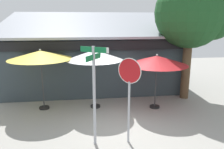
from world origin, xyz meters
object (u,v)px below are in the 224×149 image
object	(u,v)px
patio_umbrella_mustard_left	(40,55)
patio_umbrella_ivory_center	(94,55)
shade_tree	(194,14)
stop_sign	(129,85)
patio_umbrella_crimson_right	(157,61)
street_sign_post	(94,87)

from	to	relation	value
patio_umbrella_mustard_left	patio_umbrella_ivory_center	distance (m)	2.26
shade_tree	stop_sign	bearing A→B (deg)	-135.17
patio_umbrella_crimson_right	shade_tree	xyz separation A→B (m)	(2.02, 1.05, 1.95)
street_sign_post	shade_tree	xyz separation A→B (m)	(4.84, 3.73, 2.20)
stop_sign	shade_tree	bearing A→B (deg)	44.83
stop_sign	patio_umbrella_ivory_center	size ratio (longest dim) A/B	1.03
stop_sign	patio_umbrella_mustard_left	distance (m)	4.53
patio_umbrella_ivory_center	patio_umbrella_crimson_right	size ratio (longest dim) A/B	1.00
street_sign_post	patio_umbrella_ivory_center	distance (m)	3.12
street_sign_post	patio_umbrella_crimson_right	xyz separation A→B (m)	(2.81, 2.68, 0.26)
patio_umbrella_mustard_left	shade_tree	xyz separation A→B (m)	(6.92, 0.52, 1.70)
street_sign_post	patio_umbrella_ivory_center	xyz separation A→B (m)	(0.18, 3.08, 0.47)
stop_sign	patio_umbrella_crimson_right	size ratio (longest dim) A/B	1.03
stop_sign	shade_tree	size ratio (longest dim) A/B	0.47
patio_umbrella_crimson_right	shade_tree	size ratio (longest dim) A/B	0.45
patio_umbrella_mustard_left	shade_tree	world-z (taller)	shade_tree
street_sign_post	patio_umbrella_ivory_center	bearing A→B (deg)	86.64
patio_umbrella_mustard_left	street_sign_post	bearing A→B (deg)	-57.06
patio_umbrella_mustard_left	patio_umbrella_crimson_right	size ratio (longest dim) A/B	1.01
patio_umbrella_ivory_center	patio_umbrella_crimson_right	xyz separation A→B (m)	(2.63, -0.40, -0.21)
stop_sign	patio_umbrella_ivory_center	world-z (taller)	stop_sign
patio_umbrella_mustard_left	patio_umbrella_ivory_center	xyz separation A→B (m)	(2.26, -0.12, -0.03)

